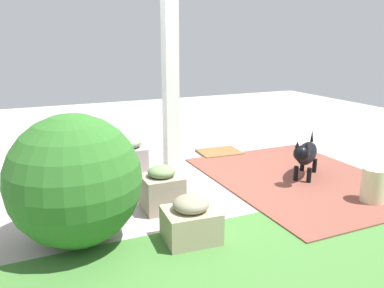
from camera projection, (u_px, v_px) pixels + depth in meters
name	position (u px, v px, depth m)	size (l,w,h in m)	color
ground_plane	(195.00, 181.00, 4.45)	(12.00, 12.00, 0.00)	#B6A5A5
brick_path	(299.00, 179.00, 4.48)	(1.80, 2.40, 0.02)	brown
porch_pillar	(171.00, 91.00, 4.03)	(0.14, 0.14, 2.06)	white
stone_planter_nearest	(127.00, 154.00, 4.81)	(0.43, 0.44, 0.42)	gray
stone_planter_mid	(162.00, 189.00, 3.67)	(0.36, 0.34, 0.43)	gray
stone_planter_far	(191.00, 221.00, 3.10)	(0.45, 0.39, 0.38)	tan
round_shrub	(75.00, 180.00, 2.99)	(1.03, 1.03, 1.03)	#2D6824
terracotta_pot_spiky	(55.00, 175.00, 3.88)	(0.22, 0.22, 0.53)	#C1673D
terracotta_pot_broad	(80.00, 162.00, 4.37)	(0.37, 0.37, 0.38)	#BA734D
dog	(306.00, 154.00, 4.43)	(0.66, 0.59, 0.52)	black
ceramic_urn	(374.00, 186.00, 3.81)	(0.23, 0.23, 0.35)	beige
doormat	(219.00, 152.00, 5.51)	(0.57, 0.44, 0.03)	brown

